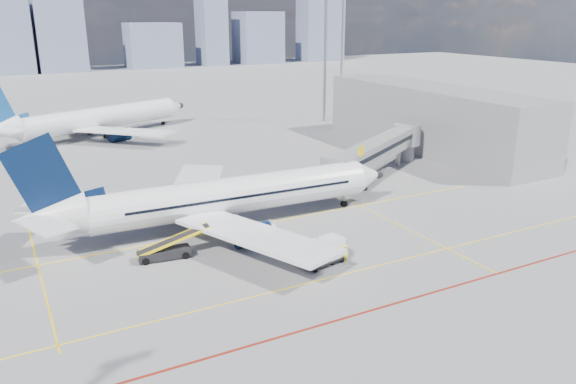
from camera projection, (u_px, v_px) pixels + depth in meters
name	position (u px, v px, depth m)	size (l,w,h in m)	color
ground	(284.00, 254.00, 50.97)	(420.00, 420.00, 0.00)	gray
apron_markings	(300.00, 272.00, 47.42)	(90.00, 35.12, 0.01)	yellow
jet_bridge	(381.00, 149.00, 74.60)	(23.55, 15.78, 6.30)	gray
terminal_block	(430.00, 118.00, 89.23)	(10.00, 42.00, 10.00)	gray
floodlight_mast_ne	(325.00, 53.00, 110.14)	(3.20, 0.61, 25.45)	gray
floodlight_mast_far	(342.00, 42.00, 151.68)	(3.20, 0.61, 25.45)	gray
distant_skyline	(82.00, 39.00, 212.94)	(260.83, 15.86, 29.86)	slate
main_aircraft	(220.00, 198.00, 56.32)	(38.95, 33.93, 11.35)	white
second_aircraft	(93.00, 119.00, 98.18)	(38.14, 32.26, 11.66)	white
baggage_tug	(320.00, 255.00, 49.02)	(2.47, 2.02, 1.50)	white
cargo_dolly	(323.00, 251.00, 48.57)	(4.41, 2.64, 2.26)	black
belt_loader	(166.00, 251.00, 49.95)	(6.68, 2.25, 2.69)	black
ramp_worker	(346.00, 254.00, 49.10)	(0.60, 0.40, 1.66)	yellow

